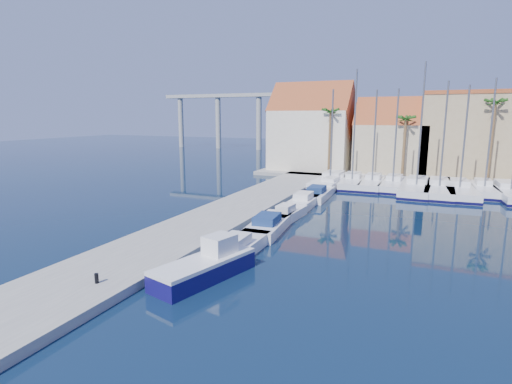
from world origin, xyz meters
The scene contains 28 objects.
ground centered at (0.00, 0.00, 0.00)m, with size 260.00×260.00×0.00m, color black.
quay_west centered at (-9.00, 13.50, 0.25)m, with size 6.00×77.00×0.50m, color gray.
shore_north centered at (10.00, 48.00, 0.25)m, with size 54.00×16.00×0.50m, color gray.
bollard centered at (-7.78, -0.42, 0.76)m, with size 0.20×0.20×0.51m, color black.
fishing_boat centered at (-3.63, 3.38, 0.73)m, with size 3.64×6.57×2.19m.
motorboat_west_0 centered at (-3.68, 7.48, 0.51)m, with size 2.12×6.45×1.40m.
motorboat_west_1 centered at (-3.87, 13.34, 0.51)m, with size 2.95×7.42×1.40m.
motorboat_west_2 centered at (-3.65, 17.08, 0.51)m, with size 2.02×5.26×1.40m.
motorboat_west_3 centered at (-3.87, 22.98, 0.51)m, with size 2.15×6.55×1.40m.
motorboat_west_4 centered at (-3.62, 27.02, 0.51)m, with size 2.51×7.30×1.40m.
motorboat_west_5 centered at (-3.65, 33.81, 0.51)m, with size 2.82×7.33×1.40m.
motorboat_west_6 centered at (-3.35, 37.05, 0.51)m, with size 2.24×5.54×1.40m.
sailboat_0 centered at (-4.18, 35.96, 0.56)m, with size 3.40×11.94×11.97m.
sailboat_1 centered at (-1.52, 36.10, 0.62)m, with size 3.17×9.74×14.27m.
sailboat_2 centered at (0.94, 36.11, 0.58)m, with size 2.63×9.48×11.84m.
sailboat_3 centered at (3.39, 36.17, 0.59)m, with size 2.90×9.38×11.90m.
sailboat_4 centered at (6.10, 35.21, 0.58)m, with size 3.66×12.05×14.63m.
sailboat_5 centered at (8.51, 35.28, 0.56)m, with size 3.29×11.87×12.52m.
sailboat_6 centered at (10.52, 35.22, 0.56)m, with size 3.78×11.60×12.03m.
sailboat_7 centered at (13.14, 36.73, 0.61)m, with size 2.66×8.84×12.80m.
sailboat_8 centered at (15.50, 35.89, 0.57)m, with size 4.00×11.84×13.50m.
building_0 centered at (-10.00, 47.00, 6.52)m, with size 12.30×9.00×13.50m.
building_1 centered at (2.00, 47.00, 5.30)m, with size 10.30×8.00×11.00m.
building_2 centered at (13.00, 48.00, 6.26)m, with size 14.20×10.20×11.50m.
palm_0 centered at (-6.00, 42.00, 9.08)m, with size 2.60×2.60×10.15m.
palm_1 centered at (4.00, 42.00, 8.14)m, with size 2.60×2.60×9.15m.
palm_2 centered at (14.00, 42.00, 10.02)m, with size 2.60×2.60×11.15m.
viaduct centered at (-39.07, 82.00, 10.25)m, with size 48.00×2.20×14.45m.
Camera 1 is at (7.12, -14.55, 8.82)m, focal length 28.00 mm.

